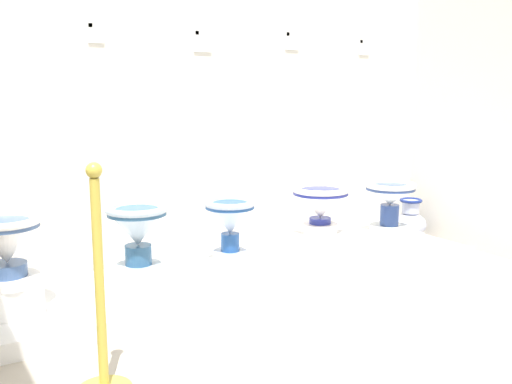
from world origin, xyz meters
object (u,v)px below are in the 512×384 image
at_px(antique_toilet_slender_white, 390,197).
at_px(info_placard_fifth, 364,47).
at_px(antique_toilet_leftmost, 6,243).
at_px(decorative_vase_companion, 410,222).
at_px(plinth_block_pale_glazed, 230,263).
at_px(info_placard_third, 203,40).
at_px(antique_toilet_pale_glazed, 230,219).
at_px(info_placard_fourth, 292,40).
at_px(antique_toilet_central_ornate, 137,229).
at_px(stanchion_post_near_left, 101,321).
at_px(plinth_block_leftmost, 10,298).
at_px(plinth_block_central_ornate, 139,282).
at_px(info_placard_second, 96,32).
at_px(plinth_block_slender_white, 389,235).
at_px(antique_toilet_broad_patterned, 320,203).
at_px(plinth_block_broad_patterned, 320,243).

relative_size(antique_toilet_slender_white, info_placard_fifth, 3.05).
xyz_separation_m(antique_toilet_leftmost, decorative_vase_companion, (3.09, 0.27, -0.32)).
xyz_separation_m(plinth_block_pale_glazed, info_placard_third, (0.01, 0.37, 1.41)).
xyz_separation_m(antique_toilet_leftmost, info_placard_fifth, (2.73, 0.48, 1.07)).
bearing_deg(info_placard_fifth, decorative_vase_companion, -30.48).
distance_m(antique_toilet_pale_glazed, info_placard_fourth, 1.40).
bearing_deg(plinth_block_pale_glazed, antique_toilet_slender_white, -0.05).
height_order(antique_toilet_slender_white, decorative_vase_companion, antique_toilet_slender_white).
bearing_deg(antique_toilet_central_ornate, stanchion_post_near_left, -118.89).
relative_size(plinth_block_leftmost, info_placard_fourth, 2.14).
xyz_separation_m(plinth_block_central_ornate, info_placard_third, (0.67, 0.51, 1.39)).
height_order(antique_toilet_slender_white, info_placard_second, info_placard_second).
height_order(plinth_block_central_ornate, antique_toilet_pale_glazed, antique_toilet_pale_glazed).
height_order(antique_toilet_slender_white, stanchion_post_near_left, stanchion_post_near_left).
relative_size(antique_toilet_pale_glazed, plinth_block_slender_white, 1.04).
bearing_deg(plinth_block_pale_glazed, plinth_block_slender_white, -0.05).
xyz_separation_m(plinth_block_slender_white, stanchion_post_near_left, (-2.50, -0.99, 0.19)).
xyz_separation_m(plinth_block_leftmost, plinth_block_pale_glazed, (1.34, 0.11, -0.05)).
bearing_deg(stanchion_post_near_left, antique_toilet_leftmost, 103.77).
height_order(antique_toilet_central_ornate, info_placard_fifth, info_placard_fifth).
xyz_separation_m(info_placard_fifth, stanchion_post_near_left, (-2.52, -1.35, -1.22)).
bearing_deg(stanchion_post_near_left, antique_toilet_central_ornate, 61.11).
height_order(antique_toilet_broad_patterned, stanchion_post_near_left, stanchion_post_near_left).
bearing_deg(info_placard_fourth, info_placard_fifth, -0.00).
distance_m(antique_toilet_broad_patterned, info_placard_fourth, 1.18).
xyz_separation_m(antique_toilet_central_ornate, stanchion_post_near_left, (-0.47, -0.84, -0.14)).
bearing_deg(plinth_block_slender_white, antique_toilet_broad_patterned, -176.28).
xyz_separation_m(antique_toilet_pale_glazed, decorative_vase_companion, (1.75, 0.15, -0.26)).
bearing_deg(antique_toilet_pale_glazed, plinth_block_central_ornate, -167.78).
distance_m(plinth_block_central_ornate, info_placard_second, 1.50).
bearing_deg(info_placard_third, info_placard_second, -180.00).
relative_size(plinth_block_central_ornate, plinth_block_broad_patterned, 0.82).
height_order(plinth_block_leftmost, antique_toilet_pale_glazed, antique_toilet_pale_glazed).
distance_m(info_placard_third, info_placard_fourth, 0.71).
height_order(info_placard_third, info_placard_fourth, info_placard_fourth).
height_order(antique_toilet_central_ornate, stanchion_post_near_left, stanchion_post_near_left).
xyz_separation_m(antique_toilet_central_ornate, antique_toilet_broad_patterned, (1.35, 0.10, -0.00)).
bearing_deg(info_placard_third, plinth_block_pale_glazed, -90.95).
distance_m(plinth_block_pale_glazed, plinth_block_slender_white, 1.37).
distance_m(antique_toilet_pale_glazed, plinth_block_slender_white, 1.40).
height_order(info_placard_fourth, info_placard_fifth, info_placard_fourth).
relative_size(plinth_block_slender_white, decorative_vase_companion, 1.12).
bearing_deg(antique_toilet_leftmost, antique_toilet_central_ornate, -2.68).
relative_size(info_placard_fourth, stanchion_post_near_left, 0.14).
relative_size(antique_toilet_central_ornate, antique_toilet_pale_glazed, 1.01).
bearing_deg(decorative_vase_companion, antique_toilet_pale_glazed, -174.96).
xyz_separation_m(antique_toilet_pale_glazed, plinth_block_broad_patterned, (0.68, -0.05, -0.24)).
bearing_deg(info_placard_fifth, info_placard_fourth, 180.00).
height_order(antique_toilet_broad_patterned, antique_toilet_slender_white, antique_toilet_broad_patterned).
bearing_deg(antique_toilet_broad_patterned, plinth_block_broad_patterned, 0.00).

